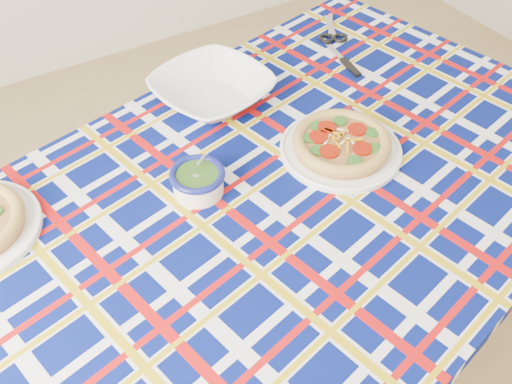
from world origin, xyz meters
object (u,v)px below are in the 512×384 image
dining_table (285,211)px  pesto_bowl (198,180)px  serving_bowl (212,90)px  main_focaccia_plate (342,143)px

dining_table → pesto_bowl: 0.24m
dining_table → pesto_bowl: bearing=139.2°
dining_table → serving_bowl: size_ratio=6.10×
main_focaccia_plate → serving_bowl: size_ratio=1.02×
main_focaccia_plate → pesto_bowl: bearing=170.9°
dining_table → pesto_bowl: (-0.18, 0.09, 0.12)m
pesto_bowl → serving_bowl: size_ratio=0.42×
main_focaccia_plate → serving_bowl: serving_bowl is taller
serving_bowl → main_focaccia_plate: bearing=-63.4°
serving_bowl → pesto_bowl: bearing=-123.3°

